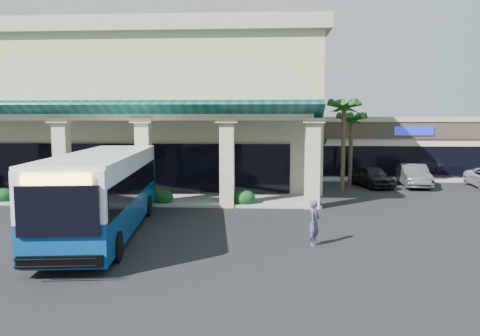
# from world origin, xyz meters

# --- Properties ---
(ground) EXTENTS (110.00, 110.00, 0.00)m
(ground) POSITION_xyz_m (0.00, 0.00, 0.00)
(ground) COLOR black
(main_building) EXTENTS (30.80, 14.80, 11.35)m
(main_building) POSITION_xyz_m (-8.00, 16.00, 5.67)
(main_building) COLOR #BFB288
(main_building) RESTS_ON ground
(arcade) EXTENTS (30.00, 6.20, 5.70)m
(arcade) POSITION_xyz_m (-8.00, 6.80, 2.85)
(arcade) COLOR #0A403A
(arcade) RESTS_ON ground
(strip_mall) EXTENTS (22.50, 12.50, 4.90)m
(strip_mall) POSITION_xyz_m (18.00, 24.00, 2.45)
(strip_mall) COLOR beige
(strip_mall) RESTS_ON ground
(palm_0) EXTENTS (2.40, 2.40, 6.60)m
(palm_0) POSITION_xyz_m (8.50, 11.00, 3.30)
(palm_0) COLOR #184612
(palm_0) RESTS_ON ground
(palm_1) EXTENTS (2.40, 2.40, 5.80)m
(palm_1) POSITION_xyz_m (9.50, 14.00, 2.90)
(palm_1) COLOR #184612
(palm_1) RESTS_ON ground
(broadleaf_tree) EXTENTS (2.60, 2.60, 4.81)m
(broadleaf_tree) POSITION_xyz_m (7.50, 19.00, 2.41)
(broadleaf_tree) COLOR #0C3713
(broadleaf_tree) RESTS_ON ground
(transit_bus) EXTENTS (4.17, 12.14, 3.32)m
(transit_bus) POSITION_xyz_m (-2.98, -1.00, 1.66)
(transit_bus) COLOR navy
(transit_bus) RESTS_ON ground
(pedestrian) EXTENTS (0.64, 0.74, 1.71)m
(pedestrian) POSITION_xyz_m (5.43, -2.25, 0.85)
(pedestrian) COLOR #444664
(pedestrian) RESTS_ON ground
(car_silver) EXTENTS (2.72, 4.67, 1.49)m
(car_silver) POSITION_xyz_m (10.89, 13.34, 0.75)
(car_silver) COLOR black
(car_silver) RESTS_ON ground
(car_white) EXTENTS (2.06, 4.89, 1.57)m
(car_white) POSITION_xyz_m (13.82, 13.62, 0.79)
(car_white) COLOR #424447
(car_white) RESTS_ON ground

